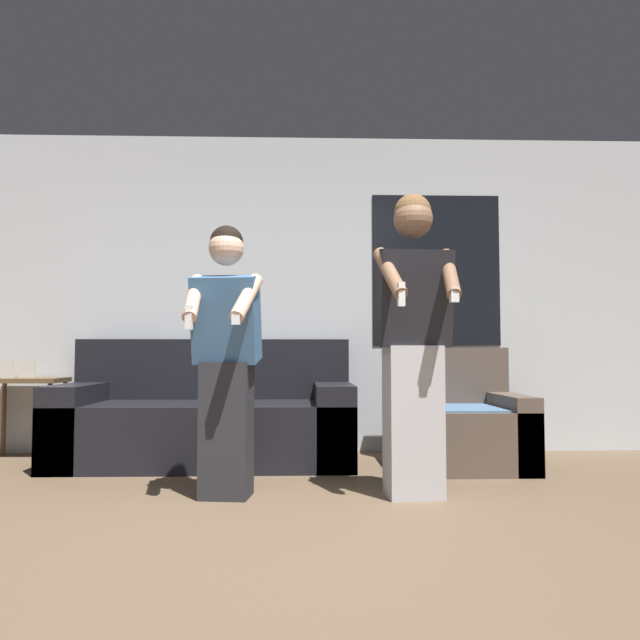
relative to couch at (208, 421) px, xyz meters
The scene contains 7 objects.
ground_plane 2.55m from the couch, 76.11° to the right, with size 14.00×14.00×0.00m, color brown.
wall_back 1.32m from the couch, 39.25° to the left, with size 6.63×0.07×2.70m.
couch is the anchor object (origin of this frame).
armchair 1.90m from the couch, ahead, with size 0.89×0.89×0.88m.
side_table 1.53m from the couch, behind, with size 0.57×0.39×0.79m.
person_left 1.31m from the couch, 77.03° to the right, with size 0.43×0.53×1.58m.
person_right 1.92m from the couch, 41.67° to the right, with size 0.48×0.51×1.77m.
Camera 1 is at (0.10, -2.37, 0.82)m, focal length 35.00 mm.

